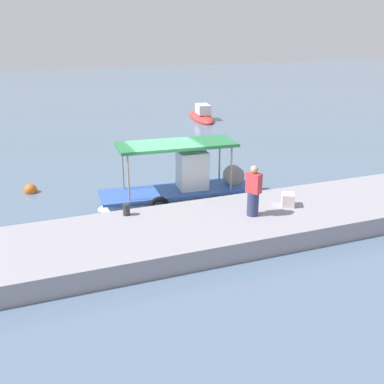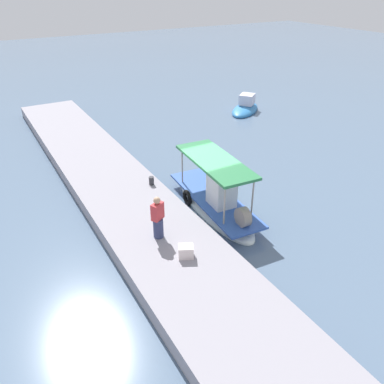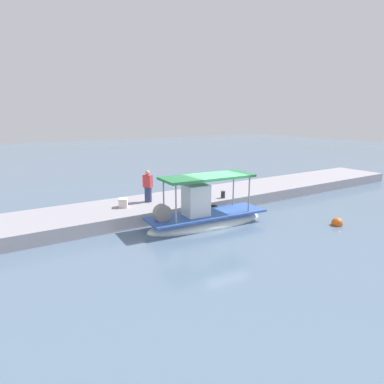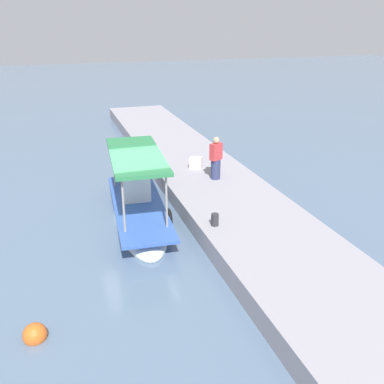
# 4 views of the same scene
# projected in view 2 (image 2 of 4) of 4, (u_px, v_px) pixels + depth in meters

# --- Properties ---
(ground_plane) EXTENTS (120.00, 120.00, 0.00)m
(ground_plane) POSITION_uv_depth(u_px,v_px,m) (212.00, 203.00, 18.00)
(ground_plane) COLOR slate
(dock_quay) EXTENTS (36.00, 3.82, 0.64)m
(dock_quay) POSITION_uv_depth(u_px,v_px,m) (142.00, 218.00, 16.29)
(dock_quay) COLOR #95919B
(dock_quay) RESTS_ON ground_plane
(main_fishing_boat) EXTENTS (6.32, 2.19, 2.80)m
(main_fishing_boat) POSITION_uv_depth(u_px,v_px,m) (215.00, 202.00, 17.23)
(main_fishing_boat) COLOR white
(main_fishing_boat) RESTS_ON ground_plane
(fisherman_near_bollard) EXTENTS (0.52, 0.56, 1.73)m
(fisherman_near_bollard) POSITION_uv_depth(u_px,v_px,m) (158.00, 219.00, 14.23)
(fisherman_near_bollard) COLOR navy
(fisherman_near_bollard) RESTS_ON dock_quay
(mooring_bollard) EXTENTS (0.24, 0.24, 0.39)m
(mooring_bollard) POSITION_uv_depth(u_px,v_px,m) (151.00, 181.00, 18.15)
(mooring_bollard) COLOR #2D2D33
(mooring_bollard) RESTS_ON dock_quay
(cargo_crate) EXTENTS (0.61, 0.66, 0.45)m
(cargo_crate) POSITION_uv_depth(u_px,v_px,m) (186.00, 251.00, 13.47)
(cargo_crate) COLOR silver
(cargo_crate) RESTS_ON dock_quay
(marker_buoy) EXTENTS (0.54, 0.54, 0.54)m
(marker_buoy) POSITION_uv_depth(u_px,v_px,m) (214.00, 151.00, 22.99)
(marker_buoy) COLOR orange
(marker_buoy) RESTS_ON ground_plane
(moored_boat_mid) EXTENTS (3.73, 4.16, 1.50)m
(moored_boat_mid) POSITION_uv_depth(u_px,v_px,m) (245.00, 108.00, 29.99)
(moored_boat_mid) COLOR #2F7ABE
(moored_boat_mid) RESTS_ON ground_plane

